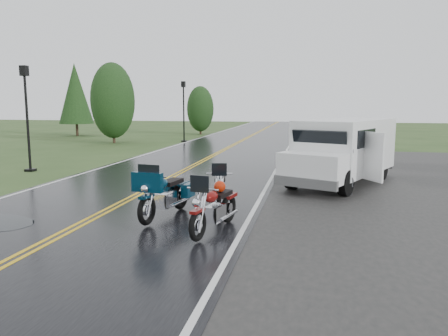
# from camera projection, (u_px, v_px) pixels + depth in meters

# --- Properties ---
(ground) EXTENTS (120.00, 120.00, 0.00)m
(ground) POSITION_uv_depth(u_px,v_px,m) (103.00, 214.00, 11.31)
(ground) COLOR #2D471E
(ground) RESTS_ON ground
(road) EXTENTS (8.00, 100.00, 0.04)m
(road) POSITION_uv_depth(u_px,v_px,m) (200.00, 163.00, 21.01)
(road) COLOR black
(road) RESTS_ON ground
(motorcycle_red) EXTENTS (1.25, 2.36, 1.32)m
(motorcycle_red) POSITION_uv_depth(u_px,v_px,m) (198.00, 212.00, 8.78)
(motorcycle_red) COLOR #630D0B
(motorcycle_red) RESTS_ON ground
(motorcycle_teal) EXTENTS (1.24, 2.49, 1.41)m
(motorcycle_teal) POSITION_uv_depth(u_px,v_px,m) (146.00, 198.00, 9.94)
(motorcycle_teal) COLOR #052537
(motorcycle_teal) RESTS_ON ground
(motorcycle_silver) EXTENTS (1.15, 2.24, 1.26)m
(motorcycle_silver) POSITION_uv_depth(u_px,v_px,m) (219.00, 191.00, 11.09)
(motorcycle_silver) COLOR #A4A6AB
(motorcycle_silver) RESTS_ON ground
(van_white) EXTENTS (4.53, 6.33, 2.34)m
(van_white) POSITION_uv_depth(u_px,v_px,m) (293.00, 155.00, 14.31)
(van_white) COLOR white
(van_white) RESTS_ON ground
(person_at_van) EXTENTS (0.64, 0.61, 1.47)m
(person_at_van) POSITION_uv_depth(u_px,v_px,m) (348.00, 173.00, 13.42)
(person_at_van) COLOR #4C4D51
(person_at_van) RESTS_ON ground
(lamp_post_near_left) EXTENTS (0.38, 0.38, 4.44)m
(lamp_post_near_left) POSITION_uv_depth(u_px,v_px,m) (27.00, 119.00, 18.16)
(lamp_post_near_left) COLOR black
(lamp_post_near_left) RESTS_ON ground
(lamp_post_far_left) EXTENTS (0.39, 0.39, 4.54)m
(lamp_post_far_left) POSITION_uv_depth(u_px,v_px,m) (184.00, 111.00, 32.58)
(lamp_post_far_left) COLOR black
(lamp_post_far_left) RESTS_ON ground
(tree_left_mid) EXTENTS (3.16, 3.16, 4.95)m
(tree_left_mid) POSITION_uv_depth(u_px,v_px,m) (113.00, 109.00, 31.55)
(tree_left_mid) COLOR #1E3D19
(tree_left_mid) RESTS_ON ground
(tree_left_far) EXTENTS (2.49, 2.49, 3.82)m
(tree_left_far) POSITION_uv_depth(u_px,v_px,m) (200.00, 114.00, 40.60)
(tree_left_far) COLOR #1E3D19
(tree_left_far) RESTS_ON ground
(pine_left_far) EXTENTS (2.99, 2.99, 6.23)m
(pine_left_far) POSITION_uv_depth(u_px,v_px,m) (76.00, 101.00, 38.68)
(pine_left_far) COLOR #1E3D19
(pine_left_far) RESTS_ON ground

